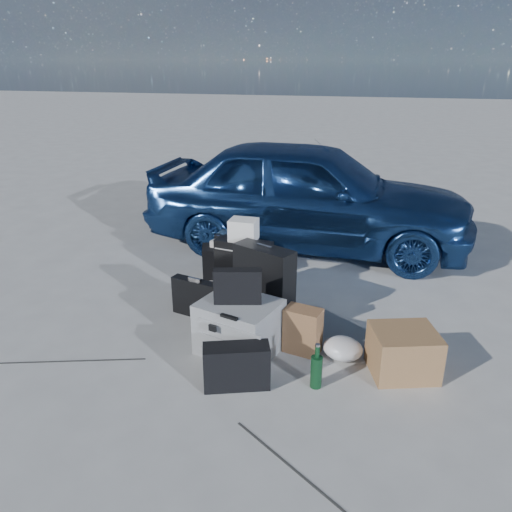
{
  "coord_description": "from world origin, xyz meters",
  "views": [
    {
      "loc": [
        1.01,
        -3.18,
        2.15
      ],
      "look_at": [
        -0.06,
        0.85,
        0.5
      ],
      "focal_mm": 35.0,
      "sensor_mm": 36.0,
      "label": 1
    }
  ],
  "objects": [
    {
      "name": "plastic_bag",
      "position": [
        0.81,
        0.18,
        0.08
      ],
      "size": [
        0.35,
        0.31,
        0.17
      ],
      "primitive_type": "ellipsoid",
      "rotation": [
        0.0,
        0.0,
        -0.19
      ],
      "color": "white",
      "rests_on": "ground"
    },
    {
      "name": "flat_box_white",
      "position": [
        -0.48,
        1.51,
        0.36
      ],
      "size": [
        0.46,
        0.39,
        0.07
      ],
      "primitive_type": "cube",
      "rotation": [
        0.0,
        0.0,
        -0.25
      ],
      "color": "white",
      "rests_on": "duffel_bag"
    },
    {
      "name": "suitcase_right",
      "position": [
        -0.19,
        0.9,
        0.31
      ],
      "size": [
        0.54,
        0.26,
        0.62
      ],
      "primitive_type": "cube",
      "rotation": [
        0.0,
        0.0,
        -0.15
      ],
      "color": "black",
      "rests_on": "ground"
    },
    {
      "name": "ground",
      "position": [
        0.0,
        0.0,
        0.0
      ],
      "size": [
        60.0,
        60.0,
        0.0
      ],
      "primitive_type": "plane",
      "color": "#B7B7B2",
      "rests_on": "ground"
    },
    {
      "name": "briefcase",
      "position": [
        -0.54,
        0.54,
        0.17
      ],
      "size": [
        0.46,
        0.2,
        0.35
      ],
      "primitive_type": "cube",
      "rotation": [
        0.0,
        0.0,
        -0.24
      ],
      "color": "black",
      "rests_on": "ground"
    },
    {
      "name": "laptop_bag",
      "position": [
        -0.0,
        0.08,
        0.56
      ],
      "size": [
        0.37,
        0.18,
        0.27
      ],
      "primitive_type": "cube",
      "rotation": [
        0.0,
        0.0,
        0.26
      ],
      "color": "black",
      "rests_on": "pelican_case"
    },
    {
      "name": "white_carton",
      "position": [
        -0.2,
        0.92,
        0.72
      ],
      "size": [
        0.24,
        0.2,
        0.2
      ],
      "primitive_type": "cube",
      "rotation": [
        0.0,
        0.0,
        -0.0
      ],
      "color": "white",
      "rests_on": "suitcase_right"
    },
    {
      "name": "flat_box_black",
      "position": [
        -0.5,
        1.53,
        0.43
      ],
      "size": [
        0.33,
        0.25,
        0.07
      ],
      "primitive_type": "cube",
      "rotation": [
        0.0,
        0.0,
        -0.09
      ],
      "color": "black",
      "rests_on": "flat_box_white"
    },
    {
      "name": "car",
      "position": [
        0.11,
        2.61,
        0.65
      ],
      "size": [
        3.85,
        1.61,
        1.3
      ],
      "primitive_type": "imported",
      "rotation": [
        0.0,
        0.0,
        1.55
      ],
      "color": "#234989",
      "rests_on": "ground"
    },
    {
      "name": "green_bottle",
      "position": [
        0.66,
        -0.23,
        0.16
      ],
      "size": [
        0.1,
        0.1,
        0.33
      ],
      "primitive_type": "cylinder",
      "rotation": [
        0.0,
        0.0,
        0.29
      ],
      "color": "black",
      "rests_on": "ground"
    },
    {
      "name": "cardboard_box",
      "position": [
        1.24,
        0.1,
        0.17
      ],
      "size": [
        0.56,
        0.52,
        0.34
      ],
      "primitive_type": "cube",
      "rotation": [
        0.0,
        0.0,
        0.32
      ],
      "color": "olive",
      "rests_on": "ground"
    },
    {
      "name": "suitcase_left",
      "position": [
        0.08,
        0.58,
        0.35
      ],
      "size": [
        0.57,
        0.4,
        0.7
      ],
      "primitive_type": "cube",
      "rotation": [
        0.0,
        0.0,
        -0.43
      ],
      "color": "black",
      "rests_on": "ground"
    },
    {
      "name": "duffel_bag",
      "position": [
        -0.49,
        1.5,
        0.16
      ],
      "size": [
        0.7,
        0.47,
        0.32
      ],
      "primitive_type": "cube",
      "rotation": [
        0.0,
        0.0,
        0.33
      ],
      "color": "black",
      "rests_on": "ground"
    },
    {
      "name": "kraft_bag",
      "position": [
        0.49,
        0.19,
        0.19
      ],
      "size": [
        0.31,
        0.22,
        0.37
      ],
      "primitive_type": "cube",
      "rotation": [
        0.0,
        0.0,
        -0.21
      ],
      "color": "brown",
      "rests_on": "ground"
    },
    {
      "name": "pelican_case",
      "position": [
        0.01,
        0.08,
        0.21
      ],
      "size": [
        0.69,
        0.61,
        0.42
      ],
      "primitive_type": "cube",
      "rotation": [
        0.0,
        0.0,
        -0.28
      ],
      "color": "gray",
      "rests_on": "ground"
    },
    {
      "name": "messenger_bag",
      "position": [
        0.12,
        -0.37,
        0.16
      ],
      "size": [
        0.49,
        0.32,
        0.32
      ],
      "primitive_type": "cube",
      "rotation": [
        0.0,
        0.0,
        0.35
      ],
      "color": "black",
      "rests_on": "ground"
    }
  ]
}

